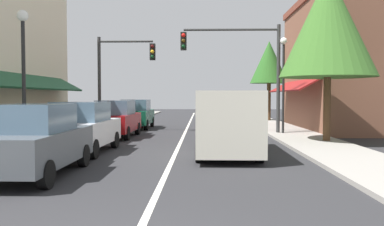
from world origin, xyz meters
name	(u,v)px	position (x,y,z in m)	size (l,w,h in m)	color
ground_plane	(185,132)	(0.00, 18.00, 0.00)	(80.00, 80.00, 0.00)	#28282B
sidewalk_left	(86,131)	(-5.50, 18.00, 0.06)	(2.60, 56.00, 0.12)	gray
sidewalk_right	(286,131)	(5.50, 18.00, 0.06)	(2.60, 56.00, 0.12)	gray
lane_center_stripe	(185,132)	(0.00, 18.00, 0.00)	(0.14, 52.00, 0.01)	silver
storefront_right_block	(348,64)	(9.50, 20.00, 3.88)	(6.73, 10.20, 7.75)	brown
parked_car_nearest_left	(35,141)	(-3.17, 5.82, 0.88)	(1.80, 4.11, 1.77)	#4C5156
parked_car_second_left	(82,128)	(-3.23, 9.89, 0.88)	(1.88, 4.15, 1.77)	silver
parked_car_third_left	(116,119)	(-3.21, 15.24, 0.88)	(1.83, 4.13, 1.77)	maroon
parked_car_far_left	(136,114)	(-3.10, 20.52, 0.88)	(1.78, 4.10, 1.77)	#0F4C33
van_in_lane	(227,121)	(1.74, 9.58, 1.15)	(2.04, 5.20, 2.12)	beige
traffic_signal_mast_arm	(244,60)	(3.05, 16.61, 3.83)	(5.06, 0.50, 5.60)	#333333
traffic_signal_left_corner	(119,69)	(-3.70, 18.29, 3.49)	(3.24, 0.50, 5.25)	#333333
street_lamp_left_near	(23,58)	(-4.84, 8.99, 3.19)	(0.36, 0.36, 4.73)	black
street_lamp_right_mid	(284,70)	(5.01, 16.43, 3.29)	(0.36, 0.36, 4.91)	black
tree_right_near	(328,25)	(6.10, 12.91, 4.91)	(3.95, 3.95, 7.09)	#4C331E
tree_right_far	(269,63)	(6.08, 27.14, 4.56)	(2.93, 2.93, 6.21)	#4C331E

